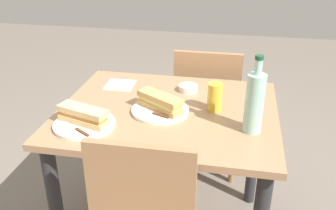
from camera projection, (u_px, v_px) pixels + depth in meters
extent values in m
cube|color=#997251|center=(168.00, 112.00, 1.69)|extent=(0.96, 0.80, 0.03)
cylinder|color=#262628|center=(255.00, 150.00, 2.08)|extent=(0.06, 0.06, 0.70)
cylinder|color=#262628|center=(109.00, 135.00, 2.22)|extent=(0.06, 0.06, 0.70)
cube|color=#936B47|center=(140.00, 195.00, 1.28)|extent=(0.38, 0.03, 0.40)
cube|color=#936B47|center=(208.00, 105.00, 2.39)|extent=(0.40, 0.40, 0.02)
cube|color=#936B47|center=(207.00, 86.00, 2.14)|extent=(0.38, 0.03, 0.40)
cylinder|color=#936B47|center=(235.00, 125.00, 2.62)|extent=(0.04, 0.04, 0.42)
cylinder|color=#936B47|center=(184.00, 120.00, 2.68)|extent=(0.04, 0.04, 0.42)
cylinder|color=#936B47|center=(233.00, 153.00, 2.30)|extent=(0.04, 0.04, 0.42)
cylinder|color=#936B47|center=(175.00, 147.00, 2.36)|extent=(0.04, 0.04, 0.42)
cylinder|color=silver|center=(160.00, 110.00, 1.65)|extent=(0.25, 0.25, 0.01)
cube|color=tan|center=(160.00, 106.00, 1.64)|extent=(0.22, 0.18, 0.02)
cube|color=#DBC66B|center=(160.00, 102.00, 1.64)|extent=(0.20, 0.16, 0.02)
cube|color=tan|center=(160.00, 97.00, 1.63)|extent=(0.22, 0.18, 0.02)
cube|color=silver|center=(143.00, 111.00, 1.63)|extent=(0.10, 0.05, 0.00)
cube|color=#59331E|center=(161.00, 115.00, 1.59)|extent=(0.08, 0.04, 0.01)
cylinder|color=silver|center=(84.00, 124.00, 1.54)|extent=(0.25, 0.25, 0.01)
cube|color=#DBB77A|center=(84.00, 120.00, 1.53)|extent=(0.23, 0.13, 0.02)
cube|color=#CC8438|center=(83.00, 115.00, 1.52)|extent=(0.21, 0.12, 0.02)
cube|color=#DBB77A|center=(83.00, 111.00, 1.51)|extent=(0.23, 0.13, 0.02)
cube|color=silver|center=(69.00, 125.00, 1.52)|extent=(0.09, 0.06, 0.00)
cube|color=#59331E|center=(82.00, 132.00, 1.46)|extent=(0.07, 0.05, 0.01)
cylinder|color=#99C6B7|center=(254.00, 104.00, 1.45)|extent=(0.07, 0.07, 0.24)
cylinder|color=#99C6B7|center=(258.00, 67.00, 1.39)|extent=(0.03, 0.03, 0.06)
cylinder|color=#19472D|center=(259.00, 57.00, 1.37)|extent=(0.03, 0.03, 0.02)
cylinder|color=gold|center=(215.00, 97.00, 1.65)|extent=(0.07, 0.07, 0.13)
cylinder|color=silver|center=(188.00, 88.00, 1.86)|extent=(0.09, 0.09, 0.03)
cube|color=white|center=(120.00, 85.00, 1.93)|extent=(0.14, 0.14, 0.00)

